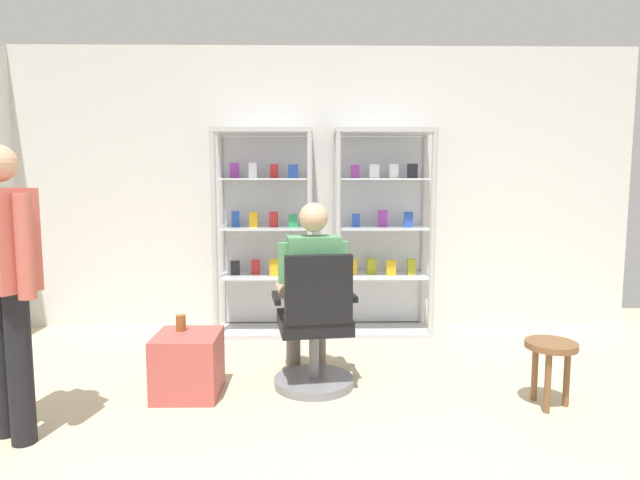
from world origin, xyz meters
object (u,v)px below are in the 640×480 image
object	(u,v)px
display_cabinet_right	(382,231)
seated_shopkeeper	(311,283)
wooden_stool	(551,355)
display_cabinet_left	(265,231)
office_chair	(315,334)
tea_glass	(181,323)
storage_crate	(188,364)
standing_customer	(5,274)

from	to	relation	value
display_cabinet_right	seated_shopkeeper	xyz separation A→B (m)	(-0.66, -1.26, -0.25)
display_cabinet_right	wooden_stool	xyz separation A→B (m)	(0.86, -1.72, -0.62)
seated_shopkeeper	wooden_stool	size ratio (longest dim) A/B	3.04
display_cabinet_left	seated_shopkeeper	world-z (taller)	display_cabinet_left
display_cabinet_right	office_chair	bearing A→B (deg)	-114.23
wooden_stool	display_cabinet_left	bearing A→B (deg)	138.61
office_chair	tea_glass	xyz separation A→B (m)	(-0.91, -0.00, 0.08)
storage_crate	wooden_stool	size ratio (longest dim) A/B	1.01
seated_shopkeeper	wooden_stool	world-z (taller)	seated_shopkeeper
display_cabinet_left	tea_glass	bearing A→B (deg)	-107.68
display_cabinet_left	office_chair	size ratio (longest dim) A/B	1.98
seated_shopkeeper	storage_crate	bearing A→B (deg)	-163.79
display_cabinet_right	seated_shopkeeper	bearing A→B (deg)	-117.78
wooden_stool	storage_crate	bearing A→B (deg)	174.51
standing_customer	wooden_stool	size ratio (longest dim) A/B	3.84
office_chair	standing_customer	world-z (taller)	standing_customer
display_cabinet_left	standing_customer	distance (m)	2.43
storage_crate	seated_shopkeeper	bearing A→B (deg)	16.21
tea_glass	standing_customer	size ratio (longest dim) A/B	0.07
tea_glass	wooden_stool	bearing A→B (deg)	-7.20
seated_shopkeeper	storage_crate	world-z (taller)	seated_shopkeeper
display_cabinet_right	standing_customer	distance (m)	3.13
standing_customer	tea_glass	bearing A→B (deg)	41.55
display_cabinet_left	display_cabinet_right	xyz separation A→B (m)	(1.10, -0.00, -0.00)
display_cabinet_left	storage_crate	size ratio (longest dim) A/B	4.42
seated_shopkeeper	tea_glass	size ratio (longest dim) A/B	11.75
office_chair	seated_shopkeeper	world-z (taller)	seated_shopkeeper
office_chair	storage_crate	distance (m)	0.88
office_chair	standing_customer	xyz separation A→B (m)	(-1.68, -0.68, 0.54)
storage_crate	standing_customer	size ratio (longest dim) A/B	0.26
display_cabinet_left	display_cabinet_right	world-z (taller)	same
seated_shopkeeper	standing_customer	xyz separation A→B (m)	(-1.66, -0.84, 0.22)
display_cabinet_right	storage_crate	world-z (taller)	display_cabinet_right
display_cabinet_left	seated_shopkeeper	distance (m)	1.35
tea_glass	standing_customer	bearing A→B (deg)	-138.45
display_cabinet_right	office_chair	size ratio (longest dim) A/B	1.98
display_cabinet_right	wooden_stool	size ratio (longest dim) A/B	4.48
seated_shopkeeper	tea_glass	distance (m)	0.94
tea_glass	storage_crate	bearing A→B (deg)	-52.79
seated_shopkeeper	tea_glass	world-z (taller)	seated_shopkeeper
office_chair	tea_glass	distance (m)	0.92
display_cabinet_left	tea_glass	size ratio (longest dim) A/B	17.31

